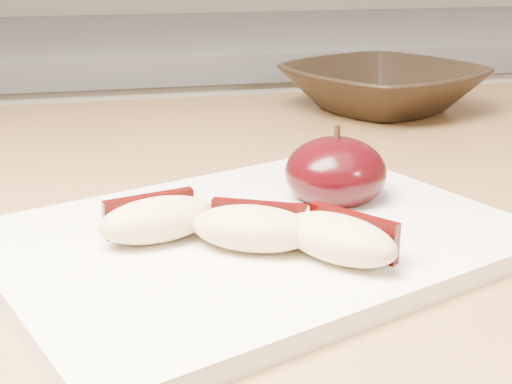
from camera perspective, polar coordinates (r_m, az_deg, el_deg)
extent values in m
cube|color=silver|center=(1.40, -11.39, -7.86)|extent=(2.40, 0.60, 0.90)
cube|color=slate|center=(1.26, -12.81, 11.51)|extent=(2.40, 0.62, 0.04)
cube|color=olive|center=(0.59, -11.79, -1.15)|extent=(1.64, 0.64, 0.04)
cube|color=silver|center=(0.45, 0.00, -3.78)|extent=(0.37, 0.32, 0.01)
ellipsoid|color=black|center=(0.50, 6.38, 1.55)|extent=(0.08, 0.08, 0.05)
cylinder|color=black|center=(0.49, 6.50, 4.79)|extent=(0.00, 0.00, 0.01)
ellipsoid|color=#D2B585|center=(0.43, -7.85, -2.21)|extent=(0.08, 0.05, 0.03)
cube|color=black|center=(0.44, -8.54, -1.69)|extent=(0.06, 0.02, 0.02)
ellipsoid|color=#D2B585|center=(0.41, -0.24, -2.94)|extent=(0.08, 0.06, 0.03)
cube|color=black|center=(0.43, 0.22, -2.31)|extent=(0.05, 0.03, 0.02)
ellipsoid|color=#D2B585|center=(0.40, 6.61, -3.74)|extent=(0.07, 0.08, 0.03)
cube|color=black|center=(0.41, 7.77, -3.22)|extent=(0.04, 0.05, 0.02)
imported|color=black|center=(0.83, 10.06, 8.20)|extent=(0.28, 0.28, 0.05)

